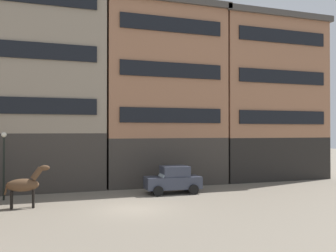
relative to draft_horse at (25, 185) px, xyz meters
name	(u,v)px	position (x,y,z in m)	size (l,w,h in m)	color
ground_plane	(133,209)	(5.54, -2.06, -1.27)	(120.00, 120.00, 0.00)	slate
building_center_left	(40,82)	(0.75, 7.38, 6.51)	(9.39, 6.53, 15.49)	#38332D
building_center_right	(160,94)	(10.06, 7.38, 5.92)	(9.92, 6.53, 14.30)	#38332D
building_far_right	(262,98)	(19.81, 7.38, 5.88)	(10.29, 6.53, 14.22)	black
draft_horse	(25,185)	(0.00, 0.00, 0.00)	(2.34, 0.61, 2.30)	#513823
sedan_light	(173,180)	(9.24, 1.85, -0.36)	(3.79, 2.05, 1.83)	#333847
streetlamp_curbside	(4,156)	(-1.29, 2.81, 1.40)	(0.32, 0.32, 4.12)	black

